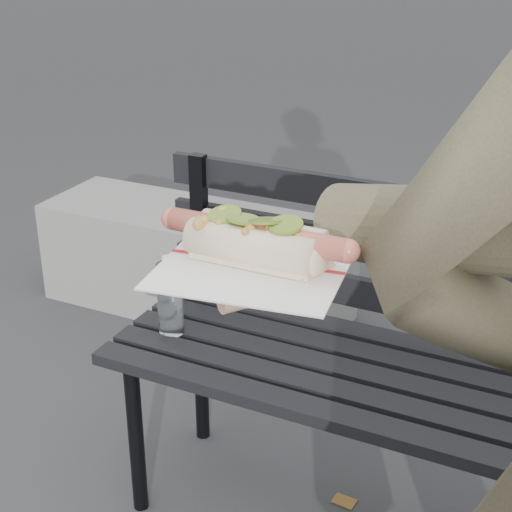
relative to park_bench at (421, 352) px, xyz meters
The scene contains 3 objects.
park_bench is the anchor object (origin of this frame).
concrete_block 1.39m from the park_bench, 142.98° to the left, with size 1.20×0.40×0.40m, color slate.
held_hotdog 1.09m from the park_bench, 75.89° to the right, with size 0.64×0.30×0.20m.
Camera 1 is at (0.30, -0.74, 1.48)m, focal length 55.00 mm.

